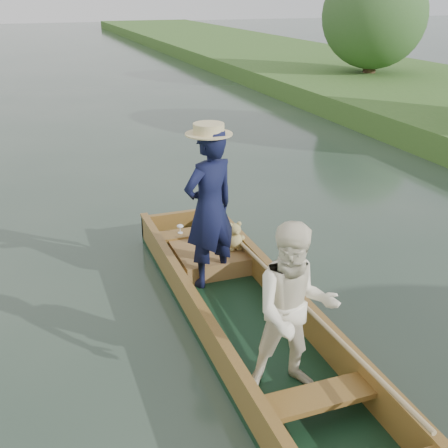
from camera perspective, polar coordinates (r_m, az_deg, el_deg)
name	(u,v)px	position (r m, az deg, el deg)	size (l,w,h in m)	color
ground	(243,326)	(6.13, 1.95, -10.28)	(120.00, 120.00, 0.00)	#283D30
trees_far	(193,18)	(16.00, -3.17, 20.17)	(23.04, 15.53, 4.67)	#47331E
punt	(243,275)	(5.82, 1.93, -5.23)	(1.12, 5.00, 1.99)	black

